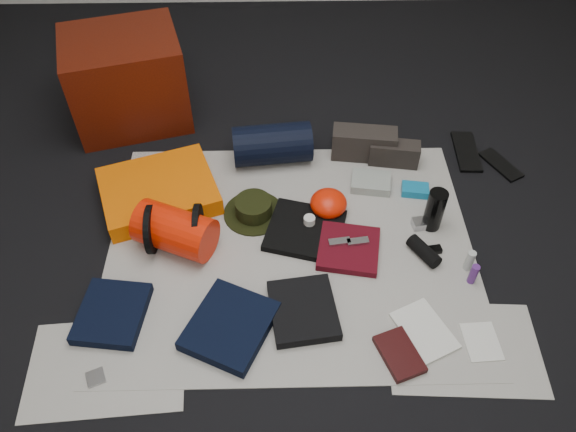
{
  "coord_description": "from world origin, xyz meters",
  "views": [
    {
      "loc": [
        -0.04,
        -1.55,
        1.93
      ],
      "look_at": [
        -0.01,
        0.1,
        0.1
      ],
      "focal_mm": 35.0,
      "sensor_mm": 36.0,
      "label": 1
    }
  ],
  "objects_px": {
    "stuff_sack": "(175,230)",
    "paperback_book": "(399,354)",
    "navy_duffel": "(272,144)",
    "compact_camera": "(423,223)",
    "sleeping_pad": "(159,191)",
    "water_bottle": "(435,210)",
    "red_cabinet": "(127,80)"
  },
  "relations": [
    {
      "from": "stuff_sack",
      "to": "paperback_book",
      "type": "relative_size",
      "value": 1.69
    },
    {
      "from": "navy_duffel",
      "to": "compact_camera",
      "type": "bearing_deg",
      "value": -40.55
    },
    {
      "from": "paperback_book",
      "to": "navy_duffel",
      "type": "bearing_deg",
      "value": 92.62
    },
    {
      "from": "compact_camera",
      "to": "paperback_book",
      "type": "xyz_separation_m",
      "value": [
        -0.21,
        -0.65,
        -0.01
      ]
    },
    {
      "from": "compact_camera",
      "to": "paperback_book",
      "type": "relative_size",
      "value": 0.49
    },
    {
      "from": "sleeping_pad",
      "to": "navy_duffel",
      "type": "relative_size",
      "value": 1.33
    },
    {
      "from": "water_bottle",
      "to": "compact_camera",
      "type": "distance_m",
      "value": 0.09
    },
    {
      "from": "navy_duffel",
      "to": "paperback_book",
      "type": "bearing_deg",
      "value": -73.09
    },
    {
      "from": "sleeping_pad",
      "to": "stuff_sack",
      "type": "xyz_separation_m",
      "value": [
        0.12,
        -0.29,
        0.05
      ]
    },
    {
      "from": "compact_camera",
      "to": "stuff_sack",
      "type": "bearing_deg",
      "value": 176.51
    },
    {
      "from": "red_cabinet",
      "to": "stuff_sack",
      "type": "relative_size",
      "value": 1.72
    },
    {
      "from": "sleeping_pad",
      "to": "paperback_book",
      "type": "distance_m",
      "value": 1.32
    },
    {
      "from": "navy_duffel",
      "to": "water_bottle",
      "type": "xyz_separation_m",
      "value": [
        0.72,
        -0.46,
        0.0
      ]
    },
    {
      "from": "red_cabinet",
      "to": "stuff_sack",
      "type": "bearing_deg",
      "value": -85.4
    },
    {
      "from": "red_cabinet",
      "to": "sleeping_pad",
      "type": "xyz_separation_m",
      "value": [
        0.22,
        -0.64,
        -0.19
      ]
    },
    {
      "from": "water_bottle",
      "to": "paperback_book",
      "type": "xyz_separation_m",
      "value": [
        -0.24,
        -0.65,
        -0.09
      ]
    },
    {
      "from": "compact_camera",
      "to": "paperback_book",
      "type": "distance_m",
      "value": 0.68
    },
    {
      "from": "red_cabinet",
      "to": "stuff_sack",
      "type": "height_order",
      "value": "red_cabinet"
    },
    {
      "from": "stuff_sack",
      "to": "compact_camera",
      "type": "distance_m",
      "value": 1.11
    },
    {
      "from": "red_cabinet",
      "to": "water_bottle",
      "type": "relative_size",
      "value": 2.73
    },
    {
      "from": "water_bottle",
      "to": "stuff_sack",
      "type": "bearing_deg",
      "value": -175.44
    },
    {
      "from": "navy_duffel",
      "to": "water_bottle",
      "type": "bearing_deg",
      "value": -38.99
    },
    {
      "from": "red_cabinet",
      "to": "compact_camera",
      "type": "xyz_separation_m",
      "value": [
        1.44,
        -0.84,
        -0.21
      ]
    },
    {
      "from": "navy_duffel",
      "to": "paperback_book",
      "type": "relative_size",
      "value": 1.96
    },
    {
      "from": "red_cabinet",
      "to": "stuff_sack",
      "type": "distance_m",
      "value": 1.0
    },
    {
      "from": "sleeping_pad",
      "to": "compact_camera",
      "type": "bearing_deg",
      "value": -9.48
    },
    {
      "from": "sleeping_pad",
      "to": "navy_duffel",
      "type": "distance_m",
      "value": 0.6
    },
    {
      "from": "sleeping_pad",
      "to": "stuff_sack",
      "type": "relative_size",
      "value": 1.54
    },
    {
      "from": "sleeping_pad",
      "to": "paperback_book",
      "type": "relative_size",
      "value": 2.6
    },
    {
      "from": "navy_duffel",
      "to": "paperback_book",
      "type": "height_order",
      "value": "navy_duffel"
    },
    {
      "from": "navy_duffel",
      "to": "water_bottle",
      "type": "distance_m",
      "value": 0.85
    },
    {
      "from": "stuff_sack",
      "to": "water_bottle",
      "type": "relative_size",
      "value": 1.59
    }
  ]
}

